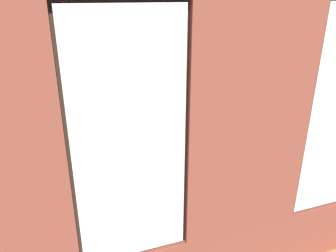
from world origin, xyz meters
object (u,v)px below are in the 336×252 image
at_px(table_plant_small, 138,154).
at_px(remote_gray, 170,153).
at_px(potted_plant_foreground_right, 4,124).
at_px(cup_ceramic, 158,160).
at_px(potted_plant_by_left_couch, 249,127).
at_px(remote_black, 150,160).
at_px(potted_plant_mid_room_small, 173,138).
at_px(couch_by_window, 196,220).
at_px(papasan_chair, 127,128).
at_px(potted_plant_corner_near_left, 248,98).
at_px(potted_plant_near_tv, 6,241).
at_px(coffee_table, 150,163).
at_px(couch_left, 313,153).
at_px(candle_jar, 126,165).

bearing_deg(table_plant_small, remote_gray, -176.30).
bearing_deg(remote_gray, potted_plant_foreground_right, 97.35).
xyz_separation_m(cup_ceramic, potted_plant_by_left_couch, (-2.41, -1.04, -0.16)).
height_order(remote_black, potted_plant_mid_room_small, potted_plant_mid_room_small).
height_order(couch_by_window, potted_plant_mid_room_small, couch_by_window).
relative_size(papasan_chair, potted_plant_corner_near_left, 0.89).
xyz_separation_m(couch_by_window, table_plant_small, (0.31, -1.63, 0.20)).
xyz_separation_m(remote_black, papasan_chair, (0.05, -1.50, -0.00)).
bearing_deg(potted_plant_near_tv, couch_by_window, 173.70).
height_order(table_plant_small, potted_plant_mid_room_small, table_plant_small).
relative_size(coffee_table, table_plant_small, 7.51).
bearing_deg(couch_left, candle_jar, -93.14).
bearing_deg(couch_by_window, potted_plant_mid_room_small, -104.14).
height_order(couch_by_window, potted_plant_foreground_right, potted_plant_foreground_right).
relative_size(papasan_chair, potted_plant_by_left_couch, 2.12).
distance_m(candle_jar, papasan_chair, 1.66).
relative_size(candle_jar, potted_plant_by_left_couch, 0.22).
bearing_deg(candle_jar, potted_plant_by_left_couch, -160.45).
relative_size(table_plant_small, remote_black, 1.11).
bearing_deg(candle_jar, cup_ceramic, 180.00).
bearing_deg(remote_black, cup_ceramic, -57.54).
bearing_deg(coffee_table, couch_by_window, 94.81).
relative_size(couch_by_window, papasan_chair, 1.74).
relative_size(candle_jar, table_plant_small, 0.58).
bearing_deg(potted_plant_near_tv, candle_jar, -143.90).
bearing_deg(potted_plant_corner_near_left, potted_plant_foreground_right, 0.53).
distance_m(couch_left, table_plant_small, 3.16).
bearing_deg(papasan_chair, couch_by_window, 93.37).
relative_size(potted_plant_near_tv, potted_plant_by_left_couch, 1.42).
xyz_separation_m(papasan_chair, potted_plant_foreground_right, (2.27, -0.35, 0.26)).
distance_m(papasan_chair, potted_plant_foreground_right, 2.31).
relative_size(couch_by_window, potted_plant_by_left_couch, 3.68).
bearing_deg(potted_plant_foreground_right, papasan_chair, 171.12).
distance_m(cup_ceramic, papasan_chair, 1.62).
relative_size(couch_by_window, potted_plant_near_tv, 2.60).
height_order(potted_plant_mid_room_small, potted_plant_near_tv, potted_plant_near_tv).
relative_size(candle_jar, potted_plant_corner_near_left, 0.09).
bearing_deg(potted_plant_near_tv, potted_plant_corner_near_left, -147.93).
bearing_deg(potted_plant_corner_near_left, papasan_chair, 7.41).
bearing_deg(remote_gray, candle_jar, 146.16).
bearing_deg(couch_left, table_plant_small, -97.35).
height_order(couch_left, papasan_chair, couch_left).
height_order(remote_black, potted_plant_near_tv, potted_plant_near_tv).
height_order(table_plant_small, potted_plant_near_tv, potted_plant_near_tv).
height_order(coffee_table, potted_plant_foreground_right, potted_plant_foreground_right).
bearing_deg(couch_by_window, couch_left, -159.87).
bearing_deg(potted_plant_foreground_right, candle_jar, 133.89).
distance_m(potted_plant_foreground_right, potted_plant_corner_near_left, 5.38).
height_order(couch_left, remote_black, couch_left).
bearing_deg(potted_plant_corner_near_left, candle_jar, 30.05).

